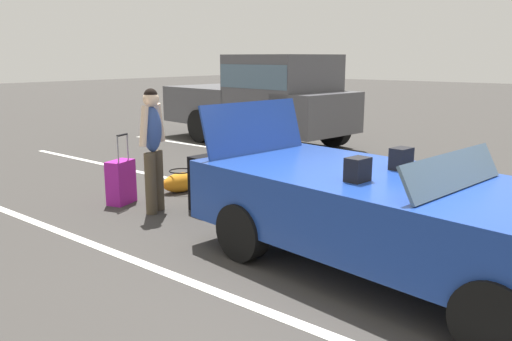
{
  "coord_description": "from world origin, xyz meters",
  "views": [
    {
      "loc": [
        1.95,
        -4.48,
        2.04
      ],
      "look_at": [
        -1.8,
        0.1,
        0.75
      ],
      "focal_mm": 36.49,
      "sensor_mm": 36.0,
      "label": 1
    }
  ],
  "objects": [
    {
      "name": "convertible_car",
      "position": [
        0.2,
        -0.02,
        0.59
      ],
      "size": [
        4.32,
        2.24,
        1.53
      ],
      "rotation": [
        0.0,
        0.0,
        -0.12
      ],
      "color": "navy",
      "rests_on": "ground_plane"
    },
    {
      "name": "duffel_bag",
      "position": [
        -3.9,
        0.84,
        0.16
      ],
      "size": [
        0.44,
        0.69,
        0.34
      ],
      "rotation": [
        0.0,
        0.0,
        1.37
      ],
      "color": "orange",
      "rests_on": "ground_plane"
    },
    {
      "name": "lot_line_near",
      "position": [
        0.0,
        -1.39,
        0.0
      ],
      "size": [
        18.0,
        0.12,
        0.01
      ],
      "primitive_type": "cube",
      "color": "silver",
      "rests_on": "ground_plane"
    },
    {
      "name": "parked_pickup_truck_near",
      "position": [
        -5.65,
        5.22,
        1.11
      ],
      "size": [
        5.19,
        2.52,
        2.1
      ],
      "rotation": [
        0.0,
        0.0,
        -0.12
      ],
      "color": "#4C4C51",
      "rests_on": "ground_plane"
    },
    {
      "name": "suitcase_large_black",
      "position": [
        -2.93,
        0.45,
        0.37
      ],
      "size": [
        0.34,
        0.51,
        0.74
      ],
      "rotation": [
        0.0,
        0.0,
        6.18
      ],
      "color": "black",
      "rests_on": "ground_plane"
    },
    {
      "name": "ground_plane",
      "position": [
        0.0,
        0.0,
        0.0
      ],
      "size": [
        80.0,
        80.0,
        0.0
      ],
      "primitive_type": "plane",
      "color": "#383533"
    },
    {
      "name": "lot_line_mid",
      "position": [
        0.0,
        1.31,
        0.0
      ],
      "size": [
        18.0,
        0.12,
        0.01
      ],
      "primitive_type": "cube",
      "color": "silver",
      "rests_on": "ground_plane"
    },
    {
      "name": "suitcase_medium_bright",
      "position": [
        -4.07,
        -0.15,
        0.31
      ],
      "size": [
        0.35,
        0.45,
        1.0
      ],
      "rotation": [
        0.0,
        0.0,
        3.43
      ],
      "color": "#991E8C",
      "rests_on": "ground_plane"
    },
    {
      "name": "traveler_person",
      "position": [
        -3.38,
        -0.11,
        0.93
      ],
      "size": [
        0.32,
        0.59,
        1.65
      ],
      "rotation": [
        0.0,
        0.0,
        0.37
      ],
      "color": "#4C3F2D",
      "rests_on": "ground_plane"
    },
    {
      "name": "lot_line_far",
      "position": [
        0.0,
        4.01,
        0.0
      ],
      "size": [
        18.0,
        0.12,
        0.01
      ],
      "primitive_type": "cube",
      "color": "silver",
      "rests_on": "ground_plane"
    }
  ]
}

